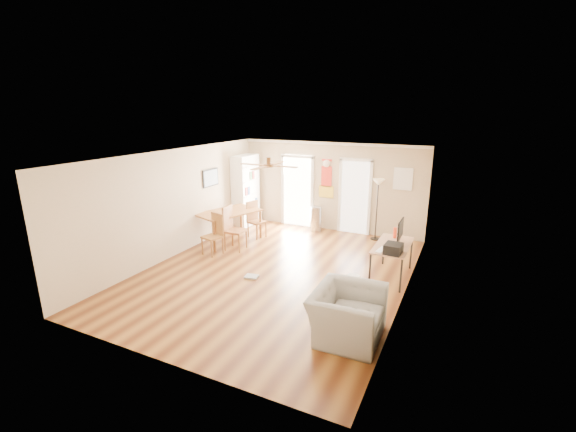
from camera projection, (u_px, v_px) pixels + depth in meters
The scene contains 28 objects.
floor at pixel (276, 272), 8.57m from camera, with size 7.00×7.00×0.00m, color brown.
ceiling at pixel (275, 155), 7.86m from camera, with size 5.50×7.00×0.00m, color silver, non-canonical shape.
wall_back at pixel (330, 187), 11.25m from camera, with size 5.50×0.04×2.60m, color beige, non-canonical shape.
wall_front at pixel (157, 280), 5.18m from camera, with size 5.50×0.04×2.60m, color beige, non-canonical shape.
wall_left at pixel (176, 203), 9.36m from camera, with size 0.04×7.00×2.60m, color beige, non-canonical shape.
wall_right at pixel (408, 234), 7.08m from camera, with size 0.04×7.00×2.60m, color beige, non-canonical shape.
crown_molding at pixel (275, 157), 7.87m from camera, with size 5.50×7.00×0.08m, color white, non-canonical shape.
kitchen_doorway at pixel (298, 192), 11.74m from camera, with size 0.90×0.10×2.10m, color white, non-canonical shape.
bathroom_doorway at pixel (355, 198), 11.00m from camera, with size 0.80×0.10×2.10m, color white, non-canonical shape.
wall_decal at pixel (326, 178), 11.22m from camera, with size 0.46×0.03×1.10m, color red.
ac_grille at pixel (403, 179), 10.27m from camera, with size 0.50×0.04×0.60m, color white.
framed_poster at pixel (211, 178), 10.45m from camera, with size 0.04×0.66×0.48m, color black.
ceiling_fan at pixel (269, 165), 7.65m from camera, with size 1.24×1.24×0.20m, color #593819, non-canonical shape.
bookshelf at pixel (246, 191), 11.78m from camera, with size 0.43×0.98×2.17m, color white, non-canonical shape.
dining_table at pixel (229, 226), 10.51m from camera, with size 0.99×1.65×0.83m, color #AD6438, non-canonical shape.
dining_chair_right_a at pixel (257, 220), 10.76m from camera, with size 0.41×0.41×1.01m, color brown, non-canonical shape.
dining_chair_right_b at pixel (235, 228), 9.80m from camera, with size 0.47×0.47×1.13m, color #A06733, non-canonical shape.
dining_chair_near at pixel (212, 235), 9.49m from camera, with size 0.42×0.42×1.02m, color #A27134, non-canonical shape.
trash_can at pixel (316, 219), 11.35m from camera, with size 0.34×0.34×0.74m, color #AAAAAC.
torchiere_lamp at pixel (377, 210), 10.47m from camera, with size 0.32×0.32×1.70m, color black, non-canonical shape.
computer_desk at pixel (392, 261), 8.22m from camera, with size 0.70×1.39×0.75m, color #A67C5A, non-canonical shape.
imac at pixel (400, 232), 8.07m from camera, with size 0.08×0.57×0.53m, color black, non-canonical shape.
keyboard at pixel (381, 250), 7.81m from camera, with size 0.13×0.39×0.01m, color white.
printer at pixel (393, 249), 7.61m from camera, with size 0.33×0.38×0.20m, color black.
orange_bottle at pixel (395, 233), 8.51m from camera, with size 0.08×0.08×0.24m, color #F23D15.
wastebasket_a at pixel (353, 282), 7.74m from camera, with size 0.25×0.25×0.29m, color white.
floor_cloth at pixel (252, 277), 8.29m from camera, with size 0.28×0.22×0.04m, color gray.
armchair at pixel (347, 314), 6.07m from camera, with size 1.21×1.05×0.78m, color gray.
Camera 1 is at (3.64, -7.02, 3.54)m, focal length 23.92 mm.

